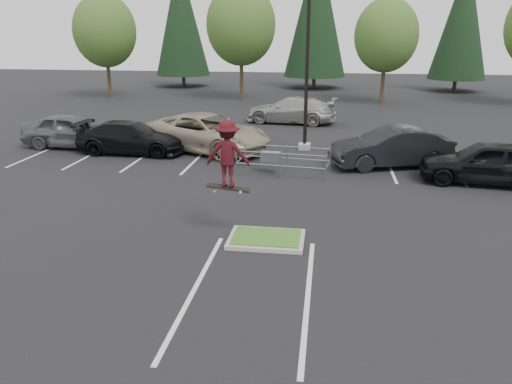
# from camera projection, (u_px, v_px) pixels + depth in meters

# --- Properties ---
(ground) EXTENTS (120.00, 120.00, 0.00)m
(ground) POSITION_uv_depth(u_px,v_px,m) (266.00, 241.00, 14.63)
(ground) COLOR black
(ground) RESTS_ON ground
(grass_median) EXTENTS (2.20, 1.60, 0.16)m
(grass_median) POSITION_uv_depth(u_px,v_px,m) (266.00, 239.00, 14.60)
(grass_median) COLOR #A19E96
(grass_median) RESTS_ON ground
(stall_lines) EXTENTS (22.62, 17.60, 0.01)m
(stall_lines) POSITION_uv_depth(u_px,v_px,m) (252.00, 180.00, 20.48)
(stall_lines) COLOR silver
(stall_lines) RESTS_ON ground
(light_pole) EXTENTS (0.70, 0.60, 10.12)m
(light_pole) POSITION_uv_depth(u_px,v_px,m) (307.00, 58.00, 24.43)
(light_pole) COLOR #A19E96
(light_pole) RESTS_ON ground
(decid_a) EXTENTS (5.44, 5.44, 8.91)m
(decid_a) POSITION_uv_depth(u_px,v_px,m) (105.00, 33.00, 43.59)
(decid_a) COLOR #38281C
(decid_a) RESTS_ON ground
(decid_b) EXTENTS (5.89, 5.89, 9.64)m
(decid_b) POSITION_uv_depth(u_px,v_px,m) (241.00, 28.00, 42.28)
(decid_b) COLOR #38281C
(decid_b) RESTS_ON ground
(decid_c) EXTENTS (5.12, 5.12, 8.38)m
(decid_c) POSITION_uv_depth(u_px,v_px,m) (386.00, 38.00, 40.24)
(decid_c) COLOR #38281C
(decid_c) RESTS_ON ground
(conif_a) EXTENTS (5.72, 5.72, 13.00)m
(conif_a) POSITION_uv_depth(u_px,v_px,m) (181.00, 17.00, 51.95)
(conif_a) COLOR #38281C
(conif_a) RESTS_ON ground
(conif_b) EXTENTS (6.38, 6.38, 14.50)m
(conif_b) POSITION_uv_depth(u_px,v_px,m) (316.00, 9.00, 50.28)
(conif_b) COLOR #38281C
(conif_b) RESTS_ON ground
(conif_c) EXTENTS (5.50, 5.50, 12.50)m
(conif_c) POSITION_uv_depth(u_px,v_px,m) (463.00, 19.00, 47.74)
(conif_c) COLOR #38281C
(conif_c) RESTS_ON ground
(cart_corral) EXTENTS (3.99, 1.81, 1.09)m
(cart_corral) POSITION_uv_depth(u_px,v_px,m) (274.00, 158.00, 21.34)
(cart_corral) COLOR gray
(cart_corral) RESTS_ON ground
(skateboarder) EXTENTS (1.30, 0.76, 2.12)m
(skateboarder) POSITION_uv_depth(u_px,v_px,m) (228.00, 154.00, 14.43)
(skateboarder) COLOR black
(skateboarder) RESTS_ON ground
(car_l_tan) EXTENTS (7.40, 5.62, 1.87)m
(car_l_tan) POSITION_uv_depth(u_px,v_px,m) (205.00, 132.00, 25.31)
(car_l_tan) COLOR #9E9279
(car_l_tan) RESTS_ON ground
(car_l_black) EXTENTS (5.50, 2.34, 1.58)m
(car_l_black) POSITION_uv_depth(u_px,v_px,m) (131.00, 138.00, 24.77)
(car_l_black) COLOR black
(car_l_black) RESTS_ON ground
(car_l_grey) EXTENTS (5.30, 2.34, 1.77)m
(car_l_grey) POSITION_uv_depth(u_px,v_px,m) (73.00, 131.00, 25.95)
(car_l_grey) COLOR #505358
(car_l_grey) RESTS_ON ground
(car_r_charc) EXTENTS (5.65, 3.41, 1.76)m
(car_r_charc) POSITION_uv_depth(u_px,v_px,m) (391.00, 148.00, 22.30)
(car_r_charc) COLOR black
(car_r_charc) RESTS_ON ground
(car_r_black) EXTENTS (5.32, 2.66, 1.74)m
(car_r_black) POSITION_uv_depth(u_px,v_px,m) (487.00, 162.00, 19.85)
(car_r_black) COLOR black
(car_r_black) RESTS_ON ground
(car_far_silver) EXTENTS (6.13, 3.15, 1.70)m
(car_far_silver) POSITION_uv_depth(u_px,v_px,m) (292.00, 110.00, 32.82)
(car_far_silver) COLOR #ACACA6
(car_far_silver) RESTS_ON ground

